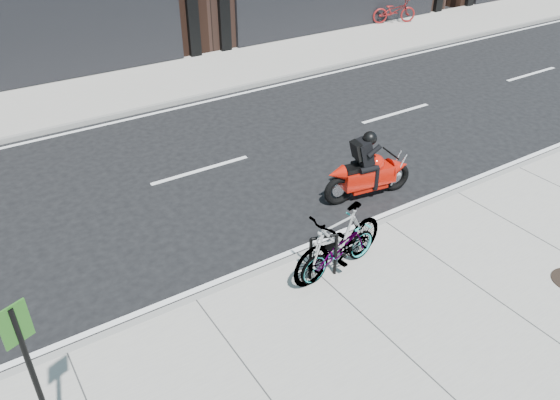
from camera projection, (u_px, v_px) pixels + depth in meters
ground at (244, 211)px, 11.01m from camera, size 120.00×120.00×0.00m
sidewalk_near at (426, 376)px, 7.42m from camera, size 60.00×6.00×0.13m
sidewalk_far at (117, 91)px, 16.49m from camera, size 60.00×3.50×0.13m
bike_rack at (323, 253)px, 8.84m from camera, size 0.48×0.18×0.83m
bicycle_front at (338, 249)px, 9.02m from camera, size 1.67×0.72×0.85m
bicycle_rear at (339, 241)px, 8.93m from camera, size 2.03×0.80×1.18m
motorcycle at (372, 170)px, 11.18m from camera, size 2.02×0.70×1.51m
bicycle_far at (394, 11)px, 22.74m from camera, size 1.96×1.27×0.97m
sign_post at (32, 373)px, 5.67m from camera, size 0.30×0.13×2.31m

